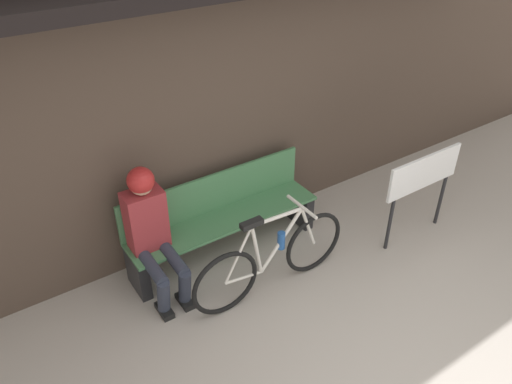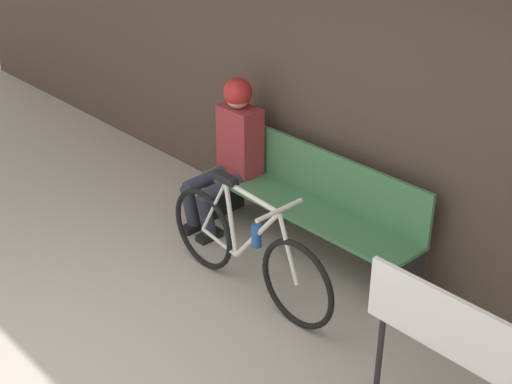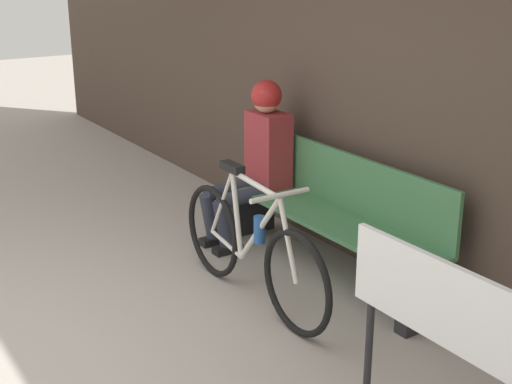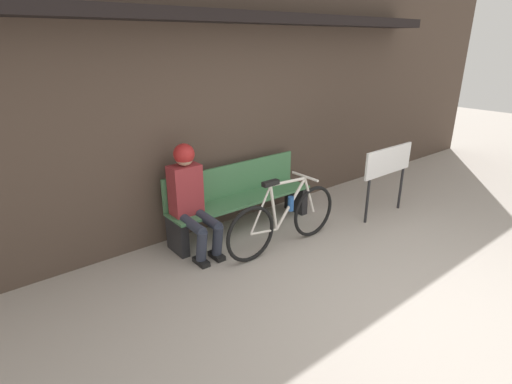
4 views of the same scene
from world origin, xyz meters
The scene contains 5 objects.
storefront_wall centered at (0.00, 2.68, 1.66)m, with size 12.00×0.56×3.20m.
park_bench_near centered at (-0.06, 2.36, 0.40)m, with size 1.95×0.42×0.83m.
bicycle centered at (0.02, 1.64, 0.36)m, with size 1.60×0.40×0.86m.
person_seated centered at (-0.83, 2.25, 0.70)m, with size 0.34×0.65×1.24m.
signboard centered at (1.70, 1.46, 0.72)m, with size 0.96×0.04×0.96m.
Camera 2 is at (3.11, -1.17, 3.02)m, focal length 50.00 mm.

